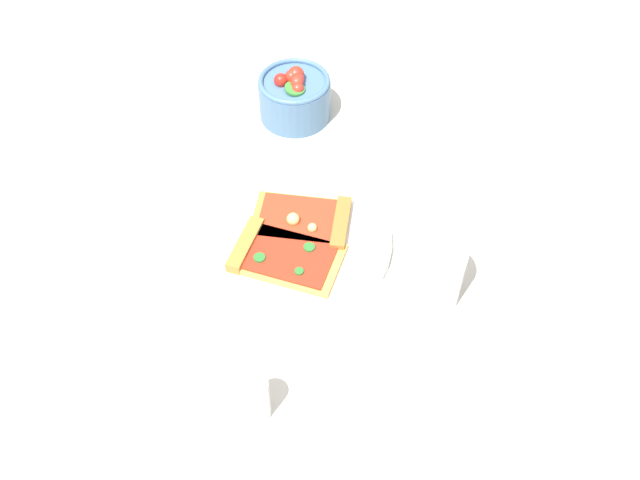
{
  "coord_description": "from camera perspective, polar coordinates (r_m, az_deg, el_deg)",
  "views": [
    {
      "loc": [
        0.54,
        -0.37,
        0.78
      ],
      "look_at": [
        0.05,
        0.01,
        0.03
      ],
      "focal_mm": 40.52,
      "sensor_mm": 36.0,
      "label": 1
    }
  ],
  "objects": [
    {
      "name": "ground_plane",
      "position": [
        1.02,
        -2.09,
        0.57
      ],
      "size": [
        2.4,
        2.4,
        0.0
      ],
      "primitive_type": "plane",
      "color": "beige",
      "rests_on": "ground"
    },
    {
      "name": "plate",
      "position": [
        1.0,
        -1.76,
        -0.1
      ],
      "size": [
        0.26,
        0.26,
        0.01
      ],
      "primitive_type": "cylinder",
      "color": "white",
      "rests_on": "ground_plane"
    },
    {
      "name": "pizza_slice_near",
      "position": [
        0.97,
        -3.18,
        -1.19
      ],
      "size": [
        0.17,
        0.15,
        0.02
      ],
      "color": "gold",
      "rests_on": "plate"
    },
    {
      "name": "pizza_slice_far",
      "position": [
        1.0,
        -0.96,
        1.48
      ],
      "size": [
        0.16,
        0.16,
        0.02
      ],
      "color": "gold",
      "rests_on": "plate"
    },
    {
      "name": "salad_bowl",
      "position": [
        1.17,
        -2.02,
        11.3
      ],
      "size": [
        0.11,
        0.11,
        0.09
      ],
      "color": "#4C7299",
      "rests_on": "ground_plane"
    },
    {
      "name": "soda_glass",
      "position": [
        0.92,
        9.03,
        -2.5
      ],
      "size": [
        0.07,
        0.07,
        0.11
      ],
      "color": "silver",
      "rests_on": "ground_plane"
    },
    {
      "name": "pepper_shaker",
      "position": [
        0.83,
        -5.15,
        -12.2
      ],
      "size": [
        0.03,
        0.03,
        0.08
      ],
      "color": "silver",
      "rests_on": "ground_plane"
    }
  ]
}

